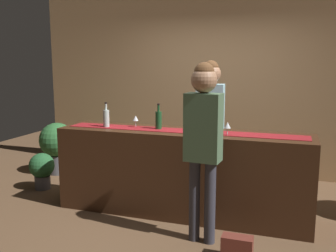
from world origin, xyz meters
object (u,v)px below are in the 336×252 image
Objects in this scene: wine_glass_near_customer at (227,126)px; customer_sipping at (203,132)px; wine_bottle_clear at (106,118)px; wine_glass_mid_counter at (136,119)px; bartender at (210,114)px; wine_bottle_green at (159,120)px; wine_glass_far_end at (210,124)px; potted_plant_small at (42,168)px; handbag at (237,248)px; potted_plant_tall at (57,144)px.

customer_sipping reaches higher than wine_glass_near_customer.
wine_bottle_clear is 1.47m from wine_glass_near_customer.
bartender is at bearing 32.28° from wine_glass_mid_counter.
wine_glass_far_end is (0.63, -0.09, -0.01)m from wine_bottle_green.
wine_glass_far_end is at bearing -8.51° from wine_bottle_green.
wine_glass_near_customer is 0.08× the size of customer_sipping.
wine_glass_far_end is (1.28, -0.03, -0.01)m from wine_bottle_clear.
bartender is 1.20m from customer_sipping.
potted_plant_small is at bearing 5.82° from bartender.
handbag is (1.07, -0.88, -1.00)m from wine_bottle_green.
wine_glass_far_end is at bearing -20.90° from potted_plant_tall.
wine_glass_near_customer is (1.47, -0.04, -0.01)m from wine_bottle_clear.
wine_bottle_green is 0.17× the size of customer_sipping.
bartender is 2.48m from potted_plant_small.
wine_glass_far_end is at bearing -6.82° from potted_plant_small.
wine_glass_far_end reaches higher than handbag.
handbag is (0.58, -1.43, -1.01)m from bartender.
wine_glass_mid_counter is 0.28× the size of potted_plant_small.
wine_bottle_green is at bearing 140.73° from handbag.
wine_glass_near_customer reaches higher than potted_plant_small.
wine_bottle_green is 0.17× the size of bartender.
wine_bottle_clear reaches higher than potted_plant_tall.
wine_glass_near_customer is at bearing -19.90° from potted_plant_tall.
wine_glass_near_customer reaches higher than handbag.
wine_glass_far_end is 2.59m from potted_plant_small.
wine_bottle_green reaches higher than wine_glass_mid_counter.
wine_bottle_green is at bearing -8.32° from wine_glass_mid_counter.
customer_sipping is (-0.14, -0.52, 0.01)m from wine_glass_near_customer.
bartender reaches higher than wine_glass_near_customer.
wine_glass_mid_counter is at bearing -26.88° from potted_plant_tall.
customer_sipping is at bearing -42.71° from wine_bottle_green.
wine_glass_near_customer is 0.08× the size of bartender.
customer_sipping reaches higher than wine_glass_far_end.
customer_sipping is 1.10m from handbag.
wine_bottle_clear is at bearing -173.90° from wine_bottle_green.
wine_bottle_green is 0.59× the size of potted_plant_small.
potted_plant_small is (-1.51, 0.15, -0.80)m from wine_glass_mid_counter.
potted_plant_tall is at bearing 155.64° from wine_bottle_green.
bartender is (-0.34, 0.67, 0.03)m from wine_glass_near_customer.
potted_plant_small is at bearing 166.77° from customer_sipping.
wine_glass_mid_counter is at bearing 18.87° from wine_bottle_clear.
wine_bottle_green reaches higher than wine_glass_far_end.
customer_sipping reaches higher than handbag.
wine_glass_near_customer is 1.15m from wine_glass_mid_counter.
handbag is at bearing -39.27° from wine_bottle_green.
wine_glass_far_end is at bearing 99.08° from bartender.
wine_glass_mid_counter is (-0.31, 0.05, -0.01)m from wine_bottle_green.
wine_bottle_green is 1.00× the size of wine_bottle_clear.
potted_plant_small is 1.84× the size of handbag.
wine_glass_mid_counter is at bearing 146.31° from handbag.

